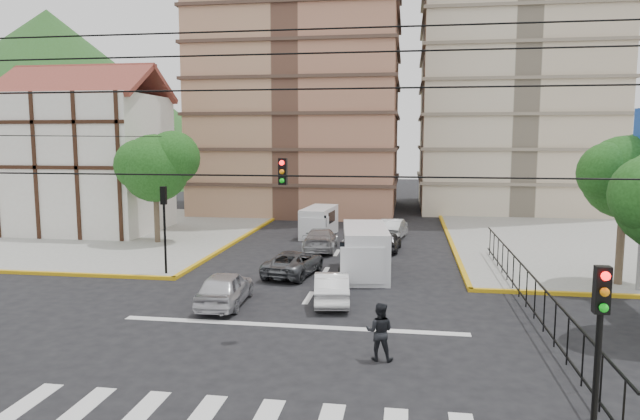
% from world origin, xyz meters
% --- Properties ---
extents(ground, '(160.00, 160.00, 0.00)m').
position_xyz_m(ground, '(0.00, 0.00, 0.00)').
color(ground, black).
rests_on(ground, ground).
extents(sidewalk_nw, '(26.00, 26.00, 0.15)m').
position_xyz_m(sidewalk_nw, '(-20.00, 20.00, 0.07)').
color(sidewalk_nw, gray).
rests_on(sidewalk_nw, ground).
extents(crosswalk_stripes, '(12.00, 2.40, 0.01)m').
position_xyz_m(crosswalk_stripes, '(0.00, -6.00, 0.01)').
color(crosswalk_stripes, silver).
rests_on(crosswalk_stripes, ground).
extents(stop_line, '(13.00, 0.40, 0.01)m').
position_xyz_m(stop_line, '(0.00, 1.20, 0.01)').
color(stop_line, silver).
rests_on(stop_line, ground).
extents(tudor_building, '(10.80, 8.05, 12.23)m').
position_xyz_m(tudor_building, '(-19.00, 20.00, 5.25)').
color(tudor_building, silver).
rests_on(tudor_building, ground).
extents(distant_hill, '(70.00, 70.00, 28.00)m').
position_xyz_m(distant_hill, '(-55.00, 70.00, 14.00)').
color(distant_hill, '#29521B').
rests_on(distant_hill, ground).
extents(park_fence, '(0.10, 22.50, 1.66)m').
position_xyz_m(park_fence, '(9.00, 4.50, 0.00)').
color(park_fence, black).
rests_on(park_fence, ground).
extents(tree_park_c, '(4.65, 3.80, 7.25)m').
position_xyz_m(tree_park_c, '(14.09, 9.01, 5.34)').
color(tree_park_c, '#473828').
rests_on(tree_park_c, ground).
extents(tree_tudor, '(5.39, 4.40, 7.43)m').
position_xyz_m(tree_tudor, '(-11.90, 16.01, 5.22)').
color(tree_tudor, '#473828').
rests_on(tree_tudor, ground).
extents(traffic_light_se, '(0.28, 0.22, 4.40)m').
position_xyz_m(traffic_light_se, '(7.80, -7.80, 3.11)').
color(traffic_light_se, black).
rests_on(traffic_light_se, ground).
extents(traffic_light_nw, '(0.28, 0.22, 4.40)m').
position_xyz_m(traffic_light_nw, '(-7.80, 7.80, 3.11)').
color(traffic_light_nw, black).
rests_on(traffic_light_nw, ground).
extents(traffic_light_hanging, '(18.00, 9.12, 0.92)m').
position_xyz_m(traffic_light_hanging, '(0.00, -2.04, 5.90)').
color(traffic_light_hanging, black).
rests_on(traffic_light_hanging, ground).
extents(van_right_lane, '(2.78, 5.69, 2.46)m').
position_xyz_m(van_right_lane, '(2.11, 9.37, 1.20)').
color(van_right_lane, silver).
rests_on(van_right_lane, ground).
extents(van_left_lane, '(2.22, 4.73, 2.06)m').
position_xyz_m(van_left_lane, '(-1.99, 20.51, 1.00)').
color(van_left_lane, silver).
rests_on(van_left_lane, ground).
extents(car_silver_front_left, '(1.91, 4.33, 1.45)m').
position_xyz_m(car_silver_front_left, '(-3.25, 3.41, 0.73)').
color(car_silver_front_left, silver).
rests_on(car_silver_front_left, ground).
extents(car_white_front_right, '(1.98, 4.20, 1.33)m').
position_xyz_m(car_white_front_right, '(1.07, 4.47, 0.67)').
color(car_white_front_right, white).
rests_on(car_white_front_right, ground).
extents(car_grey_mid_left, '(2.82, 4.80, 1.25)m').
position_xyz_m(car_grey_mid_left, '(-1.47, 9.06, 0.63)').
color(car_grey_mid_left, '#56595E').
rests_on(car_grey_mid_left, ground).
extents(car_silver_rear_left, '(2.24, 4.95, 1.41)m').
position_xyz_m(car_silver_rear_left, '(-1.09, 15.60, 0.70)').
color(car_silver_rear_left, '#A1A2A6').
rests_on(car_silver_rear_left, ground).
extents(car_darkgrey_mid_right, '(1.76, 3.74, 1.24)m').
position_xyz_m(car_darkgrey_mid_right, '(3.04, 16.10, 0.62)').
color(car_darkgrey_mid_right, '#232325').
rests_on(car_darkgrey_mid_right, ground).
extents(car_white_rear_right, '(2.13, 4.47, 1.41)m').
position_xyz_m(car_white_rear_right, '(3.23, 20.56, 0.71)').
color(car_white_rear_right, silver).
rests_on(car_white_rear_right, ground).
extents(pedestrian_crosswalk, '(0.94, 0.76, 1.83)m').
position_xyz_m(pedestrian_crosswalk, '(3.40, -1.56, 0.92)').
color(pedestrian_crosswalk, black).
rests_on(pedestrian_crosswalk, ground).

